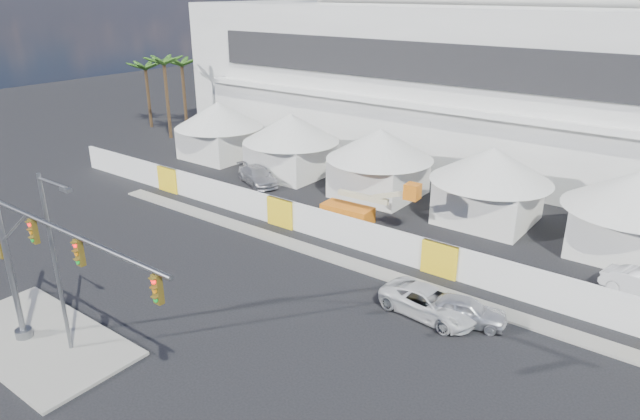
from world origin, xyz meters
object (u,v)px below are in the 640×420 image
Objects in this scene: sedan_silver at (465,310)px; lot_car_c at (258,176)px; traffic_mast at (35,267)px; boom_lift at (356,210)px; pickup_curb at (430,303)px; streetlight_median at (56,254)px.

lot_car_c is (-22.78, 9.58, 0.03)m from sedan_silver.
lot_car_c is at bearing 111.75° from traffic_mast.
lot_car_c is 0.69× the size of boom_lift.
lot_car_c is at bearing 166.42° from boom_lift.
lot_car_c is (-21.08, 9.99, 0.01)m from pickup_curb.
streetlight_median is 20.93m from boom_lift.
pickup_curb is 0.62× the size of streetlight_median.
boom_lift is at bearing 56.88° from pickup_curb.
streetlight_median is (0.28, 0.84, 0.35)m from traffic_mast.
sedan_silver is 19.69m from traffic_mast.
streetlight_median is at bearing 71.31° from traffic_mast.
pickup_curb is 18.27m from traffic_mast.
boom_lift is (1.70, 20.48, -3.95)m from streetlight_median.
traffic_mast is at bearing -98.29° from boom_lift.
streetlight_median reaches higher than sedan_silver.
pickup_curb reaches higher than sedan_silver.
streetlight_median reaches higher than boom_lift.
lot_car_c is at bearing 50.63° from sedan_silver.
pickup_curb is at bearing 87.13° from sedan_silver.
traffic_mast is (-11.73, -13.46, 3.88)m from pickup_curb.
boom_lift is (1.99, 21.32, -3.61)m from traffic_mast.
streetlight_median is 1.15× the size of boom_lift.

